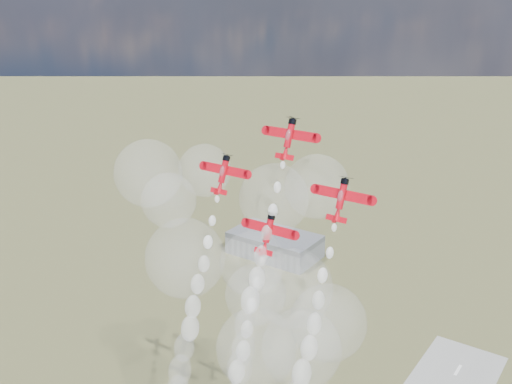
{
  "coord_description": "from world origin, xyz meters",
  "views": [
    {
      "loc": [
        47.51,
        -84.97,
        148.23
      ],
      "look_at": [
        -24.22,
        20.34,
        103.54
      ],
      "focal_mm": 42.0,
      "sensor_mm": 36.0,
      "label": 1
    }
  ],
  "objects": [
    {
      "name": "smoke_trail_lead",
      "position": [
        -18.3,
        8.07,
        76.88
      ],
      "size": [
        5.37,
        20.12,
        45.53
      ],
      "color": "white",
      "rests_on": "plane_lead"
    },
    {
      "name": "smoke_trail_left",
      "position": [
        -33.28,
        4.04,
        66.93
      ],
      "size": [
        5.63,
        20.51,
        45.95
      ],
      "color": "white",
      "rests_on": "plane_left"
    },
    {
      "name": "plane_right",
      "position": [
        -3.02,
        20.24,
        106.31
      ],
      "size": [
        13.03,
        6.05,
        8.84
      ],
      "rotation": [
        1.18,
        0.0,
        0.0
      ],
      "color": "red",
      "rests_on": "ground"
    },
    {
      "name": "plane_slot",
      "position": [
        -18.22,
        16.17,
        96.48
      ],
      "size": [
        13.03,
        6.05,
        8.84
      ],
      "rotation": [
        1.18,
        0.0,
        0.0
      ],
      "color": "red",
      "rests_on": "ground"
    },
    {
      "name": "plane_lead",
      "position": [
        -18.22,
        24.31,
        116.14
      ],
      "size": [
        13.03,
        6.05,
        8.84
      ],
      "rotation": [
        1.18,
        0.0,
        0.0
      ],
      "color": "red",
      "rests_on": "ground"
    },
    {
      "name": "plane_left",
      "position": [
        -33.43,
        20.24,
        106.31
      ],
      "size": [
        13.03,
        6.05,
        8.84
      ],
      "rotation": [
        1.18,
        0.0,
        0.0
      ],
      "color": "red",
      "rests_on": "ground"
    },
    {
      "name": "drifted_smoke_cloud",
      "position": [
        -27.85,
        24.62,
        81.44
      ],
      "size": [
        63.39,
        37.13,
        55.6
      ],
      "color": "white",
      "rests_on": "ground"
    },
    {
      "name": "hangar",
      "position": [
        -120.0,
        180.0,
        6.5
      ],
      "size": [
        50.0,
        28.0,
        13.0
      ],
      "color": "gray",
      "rests_on": "ground"
    }
  ]
}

